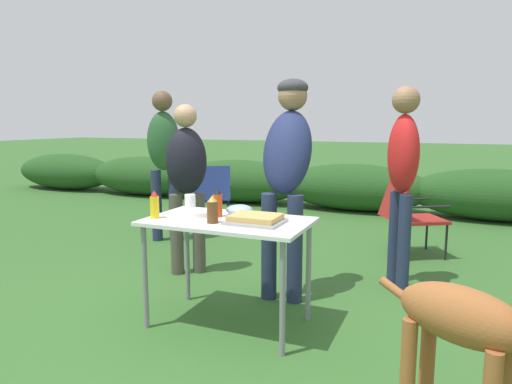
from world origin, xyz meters
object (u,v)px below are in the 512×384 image
paper_cup_stack (190,202)px  dog (472,330)px  standing_person_in_dark_puffer (287,161)px  mixing_bowl (240,210)px  mustard_bottle (155,205)px  standing_person_in_gray_fleece (403,166)px  plate_stack (198,213)px  beer_bottle (212,210)px  folding_table (228,231)px  food_tray (255,219)px  camp_chair_near_hedge (410,212)px  standing_person_in_red_jacket (164,151)px  hot_sauce_bottle (218,203)px  camp_chair_green_behind_table (213,193)px  standing_person_in_olive_jacket (187,174)px

paper_cup_stack → dog: size_ratio=0.14×
paper_cup_stack → dog: (1.89, -0.92, -0.26)m
standing_person_in_dark_puffer → mixing_bowl: bearing=-112.6°
mustard_bottle → standing_person_in_gray_fleece: bearing=43.1°
plate_stack → standing_person_in_dark_puffer: standing_person_in_dark_puffer is taller
beer_bottle → standing_person_in_gray_fleece: (1.05, 1.37, 0.20)m
folding_table → mixing_bowl: bearing=89.0°
food_tray → camp_chair_near_hedge: camp_chair_near_hedge is taller
paper_cup_stack → standing_person_in_red_jacket: size_ratio=0.07×
folding_table → plate_stack: size_ratio=5.07×
hot_sauce_bottle → standing_person_in_dark_puffer: (0.29, 0.61, 0.25)m
standing_person_in_gray_fleece → dog: size_ratio=2.09×
mixing_bowl → mustard_bottle: 0.59m
plate_stack → beer_bottle: beer_bottle is taller
food_tray → standing_person_in_gray_fleece: standing_person_in_gray_fleece is taller
paper_cup_stack → mustard_bottle: size_ratio=0.60×
plate_stack → paper_cup_stack: (-0.17, 0.17, 0.04)m
plate_stack → standing_person_in_dark_puffer: (0.44, 0.63, 0.33)m
paper_cup_stack → dog: bearing=-26.0°
standing_person_in_red_jacket → camp_chair_green_behind_table: standing_person_in_red_jacket is taller
standing_person_in_gray_fleece → standing_person_in_red_jacket: size_ratio=0.96×
beer_bottle → standing_person_in_red_jacket: bearing=131.1°
food_tray → plate_stack: 0.47m
folding_table → standing_person_in_gray_fleece: 1.63m
beer_bottle → standing_person_in_olive_jacket: 1.24m
hot_sauce_bottle → dog: bearing=-26.2°
mustard_bottle → camp_chair_near_hedge: (1.49, 2.35, -0.36)m
folding_table → standing_person_in_red_jacket: (-1.69, 1.75, 0.39)m
hot_sauce_bottle → camp_chair_green_behind_table: (-1.39, 2.51, -0.37)m
plate_stack → mixing_bowl: size_ratio=1.15×
standing_person_in_dark_puffer → camp_chair_near_hedge: bearing=59.4°
paper_cup_stack → folding_table: bearing=-26.6°
paper_cup_stack → standing_person_in_red_jacket: (-1.27, 1.54, 0.26)m
mustard_bottle → dog: mustard_bottle is taller
mustard_bottle → standing_person_in_dark_puffer: (0.67, 0.82, 0.25)m
camp_chair_green_behind_table → folding_table: bearing=-85.6°
plate_stack → paper_cup_stack: size_ratio=1.88×
dog → hot_sauce_bottle: bearing=-87.5°
plate_stack → standing_person_in_gray_fleece: 1.75m
mustard_bottle → standing_person_in_olive_jacket: size_ratio=0.12×
hot_sauce_bottle → mustard_bottle: bearing=-150.6°
folding_table → dog: dog is taller
hot_sauce_bottle → beer_bottle: size_ratio=1.10×
folding_table → food_tray: size_ratio=3.10×
standing_person_in_dark_puffer → dog: 1.97m
beer_bottle → standing_person_in_dark_puffer: bearing=73.9°
standing_person_in_dark_puffer → camp_chair_near_hedge: standing_person_in_dark_puffer is taller
folding_table → plate_stack: bearing=170.5°
food_tray → mustard_bottle: mustard_bottle is taller
plate_stack → standing_person_in_gray_fleece: size_ratio=0.13×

